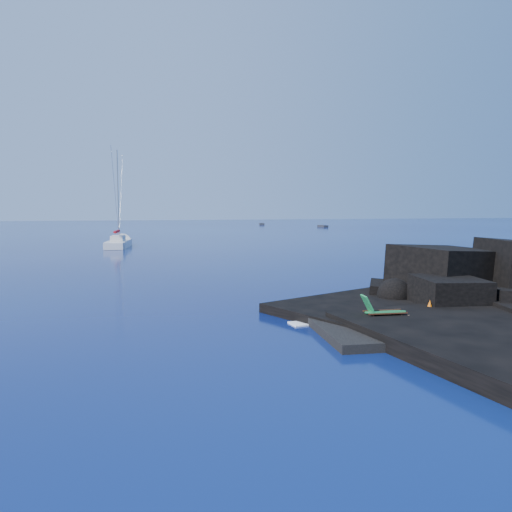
# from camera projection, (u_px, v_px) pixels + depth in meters

# --- Properties ---
(ground) EXTENTS (400.00, 400.00, 0.00)m
(ground) POSITION_uv_depth(u_px,v_px,m) (321.00, 340.00, 19.41)
(ground) COLOR #030334
(ground) RESTS_ON ground
(beach) EXTENTS (9.08, 6.86, 0.70)m
(beach) POSITION_uv_depth(u_px,v_px,m) (415.00, 330.00, 21.08)
(beach) COLOR black
(beach) RESTS_ON ground
(surf_foam) EXTENTS (10.00, 8.00, 0.06)m
(surf_foam) POSITION_uv_depth(u_px,v_px,m) (373.00, 309.00, 25.53)
(surf_foam) COLOR white
(surf_foam) RESTS_ON ground
(sailboat) EXTENTS (4.25, 12.45, 12.81)m
(sailboat) POSITION_uv_depth(u_px,v_px,m) (119.00, 247.00, 65.72)
(sailboat) COLOR silver
(sailboat) RESTS_ON ground
(deck_chair) EXTENTS (1.86, 0.96, 1.23)m
(deck_chair) POSITION_uv_depth(u_px,v_px,m) (385.00, 306.00, 21.18)
(deck_chair) COLOR #1B7D3F
(deck_chair) RESTS_ON beach
(towel) EXTENTS (1.91, 1.31, 0.05)m
(towel) POSITION_uv_depth(u_px,v_px,m) (401.00, 323.00, 20.80)
(towel) COLOR white
(towel) RESTS_ON beach
(sunbather) EXTENTS (1.72, 0.94, 0.25)m
(sunbather) POSITION_uv_depth(u_px,v_px,m) (401.00, 319.00, 20.78)
(sunbather) COLOR tan
(sunbather) RESTS_ON towel
(marker_cone) EXTENTS (0.49, 0.49, 0.59)m
(marker_cone) POSITION_uv_depth(u_px,v_px,m) (430.00, 306.00, 22.89)
(marker_cone) COLOR orange
(marker_cone) RESTS_ON beach
(distant_boat_a) EXTENTS (2.14, 4.50, 0.58)m
(distant_boat_a) POSITION_uv_depth(u_px,v_px,m) (262.00, 225.00, 153.06)
(distant_boat_a) COLOR #2A2A2F
(distant_boat_a) RESTS_ON ground
(distant_boat_b) EXTENTS (1.50, 4.29, 0.56)m
(distant_boat_b) POSITION_uv_depth(u_px,v_px,m) (323.00, 227.00, 134.81)
(distant_boat_b) COLOR #27272C
(distant_boat_b) RESTS_ON ground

